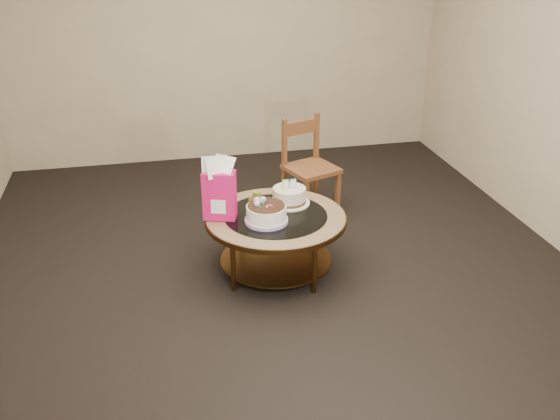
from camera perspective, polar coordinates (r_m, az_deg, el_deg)
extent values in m
plane|color=black|center=(4.68, -0.38, -5.51)|extent=(5.00, 5.00, 0.00)
cube|color=#B8A98B|center=(6.57, -5.09, 15.69)|extent=(4.50, 0.02, 2.60)
cube|color=#B8A98B|center=(1.98, 14.83, -9.52)|extent=(4.50, 0.02, 2.60)
cylinder|color=#543618|center=(4.82, 3.16, -1.71)|extent=(0.04, 0.04, 0.42)
cylinder|color=#543618|center=(4.84, -3.55, -1.56)|extent=(0.04, 0.04, 0.42)
cylinder|color=#543618|center=(4.35, -4.32, -4.95)|extent=(0.04, 0.04, 0.42)
cylinder|color=#543618|center=(4.32, 3.18, -5.14)|extent=(0.04, 0.04, 0.42)
cylinder|color=#543618|center=(4.63, -0.38, -4.45)|extent=(0.82, 0.82, 0.02)
cylinder|color=#543618|center=(4.47, -0.39, -0.76)|extent=(1.02, 1.02, 0.04)
cylinder|color=#A07E58|center=(4.46, -0.39, -0.60)|extent=(1.00, 1.00, 0.01)
cylinder|color=black|center=(4.46, -0.39, -0.51)|extent=(0.74, 0.74, 0.01)
cylinder|color=#AD91CD|center=(4.35, -1.25, -0.95)|extent=(0.30, 0.30, 0.02)
cylinder|color=white|center=(4.33, -1.26, -0.36)|extent=(0.28, 0.28, 0.12)
cylinder|color=black|center=(4.30, -1.27, 0.41)|extent=(0.26, 0.26, 0.01)
sphere|color=#AD91CD|center=(4.32, -2.10, 0.85)|extent=(0.06, 0.06, 0.06)
sphere|color=#AD91CD|center=(4.35, -1.57, 0.96)|extent=(0.05, 0.05, 0.05)
sphere|color=#AD91CD|center=(4.29, -2.11, 0.55)|extent=(0.04, 0.04, 0.04)
cone|color=#207A3A|center=(4.32, -1.58, 0.61)|extent=(0.03, 0.04, 0.03)
cone|color=#207A3A|center=(4.31, -2.43, 0.56)|extent=(0.04, 0.04, 0.03)
cone|color=#207A3A|center=(4.37, -1.38, 0.91)|extent=(0.04, 0.04, 0.03)
cone|color=#207A3A|center=(4.27, -1.79, 0.29)|extent=(0.04, 0.04, 0.03)
cylinder|color=white|center=(4.63, 0.85, 0.68)|extent=(0.31, 0.31, 0.01)
cylinder|color=#4B2B15|center=(4.63, 0.85, 0.86)|extent=(0.25, 0.25, 0.02)
cylinder|color=beige|center=(4.60, 0.85, 1.49)|extent=(0.24, 0.24, 0.09)
cube|color=#4FBA5B|center=(4.57, 0.51, 2.38)|extent=(0.05, 0.01, 0.07)
cube|color=white|center=(4.57, 0.51, 2.38)|extent=(0.03, 0.01, 0.05)
cube|color=#429BE2|center=(4.58, 1.21, 2.44)|extent=(0.05, 0.01, 0.07)
cube|color=white|center=(4.58, 1.21, 2.44)|extent=(0.03, 0.01, 0.05)
cube|color=#E8156E|center=(4.37, -5.56, 1.37)|extent=(0.25, 0.19, 0.35)
cube|color=white|center=(4.39, -5.52, 0.64)|extent=(0.14, 0.15, 0.10)
cube|color=#E7CF5F|center=(4.67, -2.12, 0.82)|extent=(0.11, 0.11, 0.01)
cylinder|color=#BE8A3B|center=(4.66, -2.12, 0.94)|extent=(0.13, 0.13, 0.01)
cylinder|color=olive|center=(4.65, -2.13, 1.36)|extent=(0.06, 0.06, 0.06)
cylinder|color=black|center=(4.63, -2.14, 1.78)|extent=(0.00, 0.00, 0.01)
cube|color=brown|center=(5.38, 2.88, 3.78)|extent=(0.50, 0.50, 0.04)
cube|color=brown|center=(5.25, 2.38, 0.71)|extent=(0.05, 0.05, 0.42)
cube|color=brown|center=(5.43, 5.30, 1.51)|extent=(0.05, 0.05, 0.42)
cube|color=brown|center=(5.50, 0.39, 1.95)|extent=(0.05, 0.05, 0.42)
cube|color=brown|center=(5.68, 3.24, 2.67)|extent=(0.05, 0.05, 0.42)
cube|color=brown|center=(5.35, 0.40, 6.12)|extent=(0.05, 0.05, 0.43)
cube|color=brown|center=(5.53, 3.35, 6.73)|extent=(0.05, 0.05, 0.43)
cube|color=brown|center=(5.40, 1.92, 7.56)|extent=(0.32, 0.14, 0.11)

